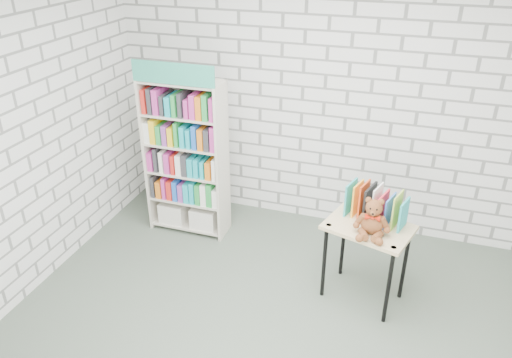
% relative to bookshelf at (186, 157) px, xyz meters
% --- Properties ---
extents(ground, '(4.50, 4.50, 0.00)m').
position_rel_bookshelf_xyz_m(ground, '(1.30, -1.36, -0.87)').
color(ground, '#4B5749').
rests_on(ground, ground).
extents(room_shell, '(4.52, 4.02, 2.81)m').
position_rel_bookshelf_xyz_m(room_shell, '(1.30, -1.36, 0.91)').
color(room_shell, silver).
rests_on(room_shell, ground).
extents(bookshelf, '(0.85, 0.33, 1.91)m').
position_rel_bookshelf_xyz_m(bookshelf, '(0.00, 0.00, 0.00)').
color(bookshelf, beige).
rests_on(bookshelf, ground).
extents(display_table, '(0.82, 0.67, 0.76)m').
position_rel_bookshelf_xyz_m(display_table, '(1.97, -0.57, -0.21)').
color(display_table, tan).
rests_on(display_table, ground).
extents(table_books, '(0.54, 0.35, 0.29)m').
position_rel_bookshelf_xyz_m(table_books, '(2.01, -0.46, 0.04)').
color(table_books, teal).
rests_on(table_books, display_table).
extents(teddy_bear, '(0.30, 0.28, 0.33)m').
position_rel_bookshelf_xyz_m(teddy_bear, '(2.00, -0.69, 0.02)').
color(teddy_bear, brown).
rests_on(teddy_bear, display_table).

